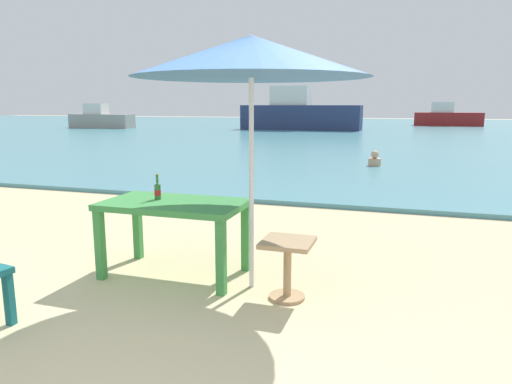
{
  "coord_description": "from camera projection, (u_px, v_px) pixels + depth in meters",
  "views": [
    {
      "loc": [
        1.46,
        -2.64,
        1.71
      ],
      "look_at": [
        -0.36,
        3.0,
        0.6
      ],
      "focal_mm": 32.94,
      "sensor_mm": 36.0,
      "label": 1
    }
  ],
  "objects": [
    {
      "name": "sea_water",
      "position": [
        385.0,
        130.0,
        31.29
      ],
      "size": [
        120.0,
        50.0,
        0.08
      ],
      "primitive_type": "cube",
      "color": "teal",
      "rests_on": "ground_plane"
    },
    {
      "name": "boat_ferry",
      "position": [
        447.0,
        117.0,
        36.44
      ],
      "size": [
        4.99,
        1.36,
        1.81
      ],
      "color": "maroon",
      "rests_on": "sea_water"
    },
    {
      "name": "ground_plane",
      "position": [
        172.0,
        357.0,
        3.23
      ],
      "size": [
        120.0,
        120.0,
        0.0
      ],
      "primitive_type": "plane",
      "color": "beige"
    },
    {
      "name": "boat_sailboat",
      "position": [
        299.0,
        114.0,
        30.77
      ],
      "size": [
        7.75,
        2.11,
        2.82
      ],
      "color": "navy",
      "rests_on": "sea_water"
    },
    {
      "name": "patio_umbrella",
      "position": [
        251.0,
        57.0,
        4.09
      ],
      "size": [
        2.1,
        2.1,
        2.3
      ],
      "color": "silver",
      "rests_on": "ground_plane"
    },
    {
      "name": "picnic_table_green",
      "position": [
        174.0,
        212.0,
        4.68
      ],
      "size": [
        1.4,
        0.8,
        0.76
      ],
      "color": "#3D8C42",
      "rests_on": "ground_plane"
    },
    {
      "name": "beer_bottle_amber",
      "position": [
        158.0,
        190.0,
        4.74
      ],
      "size": [
        0.07,
        0.07,
        0.26
      ],
      "color": "#2D662D",
      "rests_on": "picnic_table_green"
    },
    {
      "name": "side_table_wood",
      "position": [
        287.0,
        261.0,
        4.14
      ],
      "size": [
        0.44,
        0.44,
        0.54
      ],
      "color": "tan",
      "rests_on": "ground_plane"
    },
    {
      "name": "swimmer_person",
      "position": [
        375.0,
        160.0,
        12.65
      ],
      "size": [
        0.34,
        0.34,
        0.41
      ],
      "color": "tan",
      "rests_on": "sea_water"
    },
    {
      "name": "boat_tanker",
      "position": [
        101.0,
        119.0,
        33.18
      ],
      "size": [
        4.68,
        1.28,
        1.7
      ],
      "color": "gray",
      "rests_on": "sea_water"
    }
  ]
}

